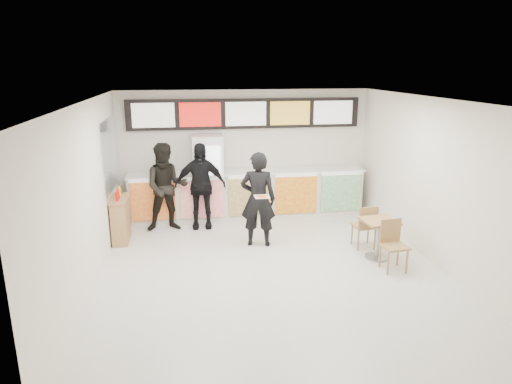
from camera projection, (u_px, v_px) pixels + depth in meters
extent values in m
plane|color=beige|center=(272.00, 272.00, 8.12)|extent=(7.00, 7.00, 0.00)
plane|color=white|center=(274.00, 100.00, 7.31)|extent=(7.00, 7.00, 0.00)
plane|color=silver|center=(245.00, 153.00, 11.05)|extent=(6.00, 0.00, 6.00)
plane|color=silver|center=(88.00, 198.00, 7.26)|extent=(0.00, 7.00, 7.00)
plane|color=silver|center=(437.00, 184.00, 8.17)|extent=(0.00, 7.00, 7.00)
cube|color=silver|center=(248.00, 195.00, 10.92)|extent=(5.50, 0.70, 1.10)
cube|color=silver|center=(248.00, 172.00, 10.77)|extent=(5.56, 0.76, 0.04)
cube|color=red|center=(153.00, 201.00, 10.21)|extent=(0.99, 0.02, 0.90)
cube|color=#E9338D|center=(202.00, 199.00, 10.38)|extent=(0.99, 0.02, 0.90)
cube|color=brown|center=(250.00, 197.00, 10.54)|extent=(0.99, 0.02, 0.90)
cube|color=yellow|center=(296.00, 195.00, 10.71)|extent=(0.99, 0.02, 0.90)
cube|color=#249043|center=(341.00, 193.00, 10.88)|extent=(0.99, 0.02, 0.90)
cube|color=black|center=(245.00, 114.00, 10.72)|extent=(5.50, 0.12, 0.70)
cube|color=silver|center=(153.00, 115.00, 10.33)|extent=(0.95, 0.02, 0.55)
cube|color=red|center=(200.00, 115.00, 10.49)|extent=(0.95, 0.02, 0.55)
cube|color=white|center=(246.00, 114.00, 10.65)|extent=(0.95, 0.02, 0.55)
cube|color=gold|center=(290.00, 113.00, 10.81)|extent=(0.95, 0.02, 0.55)
cube|color=silver|center=(333.00, 112.00, 10.97)|extent=(0.95, 0.02, 0.55)
cube|color=white|center=(208.00, 178.00, 10.68)|extent=(0.70, 0.65, 2.00)
cube|color=white|center=(209.00, 179.00, 10.34)|extent=(0.54, 0.02, 1.50)
cylinder|color=#1B9822|center=(200.00, 204.00, 10.51)|extent=(0.07, 0.07, 0.22)
cylinder|color=#FF5715|center=(206.00, 204.00, 10.53)|extent=(0.07, 0.07, 0.22)
cylinder|color=red|center=(212.00, 204.00, 10.55)|extent=(0.07, 0.07, 0.22)
cylinder|color=blue|center=(219.00, 204.00, 10.57)|extent=(0.07, 0.07, 0.22)
cylinder|color=#FF5715|center=(200.00, 189.00, 10.41)|extent=(0.07, 0.07, 0.22)
cylinder|color=red|center=(206.00, 188.00, 10.43)|extent=(0.07, 0.07, 0.22)
cylinder|color=blue|center=(212.00, 188.00, 10.45)|extent=(0.07, 0.07, 0.22)
cylinder|color=#1B9822|center=(218.00, 188.00, 10.47)|extent=(0.07, 0.07, 0.22)
cylinder|color=red|center=(199.00, 172.00, 10.30)|extent=(0.07, 0.07, 0.22)
cylinder|color=blue|center=(205.00, 172.00, 10.33)|extent=(0.07, 0.07, 0.22)
cylinder|color=#1B9822|center=(212.00, 172.00, 10.35)|extent=(0.07, 0.07, 0.22)
cylinder|color=#FF5715|center=(218.00, 172.00, 10.37)|extent=(0.07, 0.07, 0.22)
cylinder|color=blue|center=(199.00, 156.00, 10.20)|extent=(0.07, 0.07, 0.22)
cylinder|color=#1B9822|center=(205.00, 156.00, 10.22)|extent=(0.07, 0.07, 0.22)
cylinder|color=#FF5715|center=(211.00, 155.00, 10.25)|extent=(0.07, 0.07, 0.22)
cylinder|color=red|center=(217.00, 155.00, 10.27)|extent=(0.07, 0.07, 0.22)
cube|color=#B2B7BF|center=(110.00, 154.00, 9.53)|extent=(0.01, 2.00, 1.50)
imported|color=black|center=(258.00, 199.00, 9.09)|extent=(0.79, 0.61, 1.93)
imported|color=black|center=(167.00, 187.00, 9.95)|extent=(0.99, 0.79, 1.95)
imported|color=black|center=(200.00, 186.00, 10.11)|extent=(1.15, 0.53, 1.93)
cube|color=beige|center=(262.00, 197.00, 8.61)|extent=(0.28, 0.28, 0.01)
cone|color=#CC7233|center=(262.00, 196.00, 8.61)|extent=(0.36, 0.36, 0.02)
cube|color=#A3814A|center=(379.00, 221.00, 8.50)|extent=(0.67, 0.67, 0.04)
cylinder|color=gray|center=(378.00, 240.00, 8.60)|extent=(0.08, 0.08, 0.73)
cylinder|color=gray|center=(376.00, 257.00, 8.70)|extent=(0.45, 0.45, 0.03)
cube|color=#A3814A|center=(394.00, 246.00, 8.06)|extent=(0.47, 0.47, 0.04)
cube|color=#A3814A|center=(390.00, 230.00, 8.18)|extent=(0.41, 0.07, 0.43)
cube|color=#A3814A|center=(364.00, 226.00, 9.10)|extent=(0.47, 0.47, 0.04)
cube|color=#A3814A|center=(369.00, 218.00, 8.85)|extent=(0.41, 0.07, 0.43)
cube|color=#A3814A|center=(121.00, 220.00, 9.43)|extent=(0.30, 0.80, 0.89)
cube|color=#A3814A|center=(119.00, 199.00, 9.31)|extent=(0.34, 0.84, 0.04)
cylinder|color=red|center=(117.00, 197.00, 9.07)|extent=(0.06, 0.06, 0.18)
cylinder|color=red|center=(118.00, 194.00, 9.23)|extent=(0.06, 0.06, 0.18)
cylinder|color=yellow|center=(119.00, 192.00, 9.39)|extent=(0.06, 0.06, 0.18)
cylinder|color=brown|center=(120.00, 190.00, 9.55)|extent=(0.06, 0.06, 0.18)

